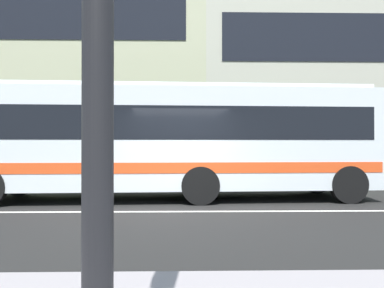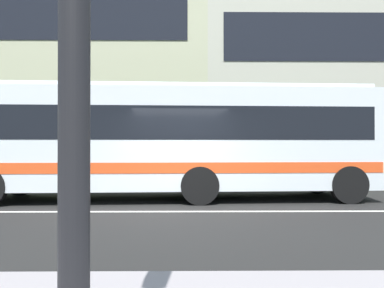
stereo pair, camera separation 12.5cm
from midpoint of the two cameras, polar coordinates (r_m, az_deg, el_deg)
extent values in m
plane|color=black|center=(9.09, -2.03, -9.99)|extent=(160.00, 160.00, 0.00)
cube|color=silver|center=(9.09, -2.03, -9.97)|extent=(60.00, 0.16, 0.01)
cube|color=#2F5229|center=(14.65, -8.66, -4.68)|extent=(18.99, 1.10, 0.83)
cube|color=#B4B690|center=(26.85, -25.70, 10.99)|extent=(23.82, 11.78, 13.58)
cube|color=#B6B5A0|center=(26.44, 22.04, 8.94)|extent=(18.65, 11.78, 11.56)
cube|color=silver|center=(11.10, -3.23, 0.69)|extent=(11.48, 3.00, 2.75)
cube|color=black|center=(11.11, -3.23, 2.81)|extent=(10.79, 2.99, 0.88)
cube|color=#EB4D1D|center=(11.11, -3.23, -3.21)|extent=(11.25, 3.01, 0.28)
cube|color=silver|center=(11.21, -3.23, 8.03)|extent=(11.00, 2.58, 0.12)
cylinder|color=black|center=(13.08, -24.38, -4.81)|extent=(1.01, 0.33, 1.00)
cylinder|color=black|center=(10.05, 0.88, -6.19)|extent=(1.01, 0.33, 1.00)
cylinder|color=black|center=(12.29, -0.02, -5.12)|extent=(1.01, 0.33, 1.00)
cylinder|color=black|center=(11.12, 21.89, -5.60)|extent=(1.01, 0.33, 1.00)
cylinder|color=black|center=(13.18, 17.59, -4.78)|extent=(1.01, 0.33, 1.00)
camera|label=1|loc=(0.06, -90.31, 0.00)|focal=35.97mm
camera|label=2|loc=(0.06, 89.69, 0.00)|focal=35.97mm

